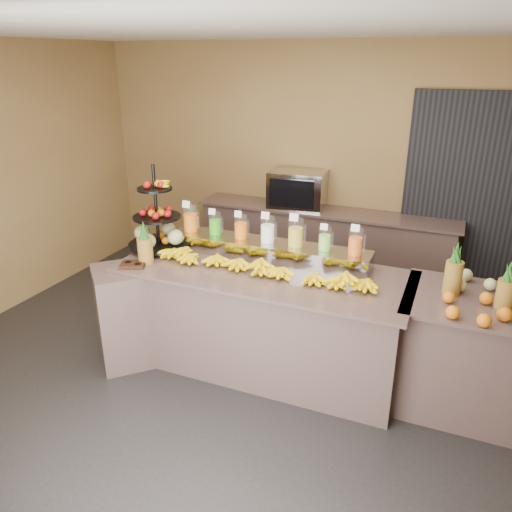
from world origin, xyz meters
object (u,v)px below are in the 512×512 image
Objects in this scene: pitcher_tray at (267,250)px; condiment_caddy at (133,265)px; fruit_stand at (161,228)px; banana_heap at (262,264)px; right_fruit_pile at (474,296)px; oven_warmer at (298,189)px.

pitcher_tray is 1.18m from condiment_caddy.
pitcher_tray is 2.33× the size of fruit_stand.
banana_heap is 4.10× the size of right_fruit_pile.
banana_heap is 1.65m from right_fruit_pile.
fruit_stand reaches higher than pitcher_tray.
banana_heap is 2.56× the size of fruit_stand.
right_fruit_pile is 2.81m from oven_warmer.
condiment_caddy is 0.32× the size of oven_warmer.
fruit_stand is 1.22× the size of oven_warmer.
fruit_stand is at bearing -170.01° from pitcher_tray.
banana_heap is 2.02m from oven_warmer.
right_fruit_pile is (2.71, -0.13, -0.12)m from fruit_stand.
right_fruit_pile is 0.76× the size of oven_warmer.
condiment_caddy is 2.43m from oven_warmer.
banana_heap reaches higher than pitcher_tray.
condiment_caddy is 2.73m from right_fruit_pile.
pitcher_tray is 0.91× the size of banana_heap.
banana_heap is at bearing -77.17° from pitcher_tray.
banana_heap is at bearing 17.18° from condiment_caddy.
right_fruit_pile is at bearing 7.11° from condiment_caddy.
fruit_stand is 2.72m from right_fruit_pile.
pitcher_tray is at bearing 4.14° from fruit_stand.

